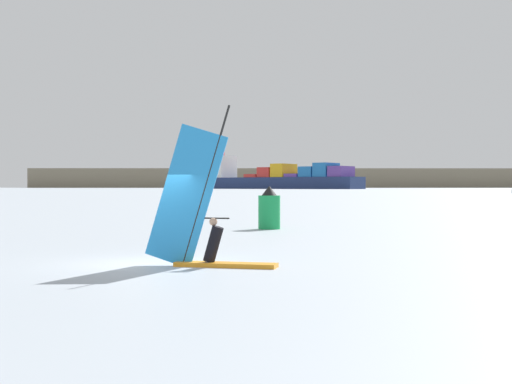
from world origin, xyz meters
TOP-DOWN VIEW (x-y plane):
  - ground_plane at (0.00, 0.00)m, footprint 4000.00×4000.00m
  - windsurfer at (1.65, -0.27)m, footprint 3.74×0.84m
  - cargo_ship at (-64.41, 544.56)m, footprint 137.71×87.60m
  - distant_headland at (193.06, 1108.48)m, footprint 1320.89×557.23m
  - channel_buoy at (1.08, 17.07)m, footprint 1.12×1.12m

SIDE VIEW (x-z plane):
  - ground_plane at x=0.00m, z-range 0.00..0.00m
  - channel_buoy at x=1.08m, z-range -0.11..2.09m
  - windsurfer at x=1.65m, z-range -1.18..3.27m
  - cargo_ship at x=-64.41m, z-range -8.19..24.85m
  - distant_headland at x=193.06m, z-range 0.00..24.33m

